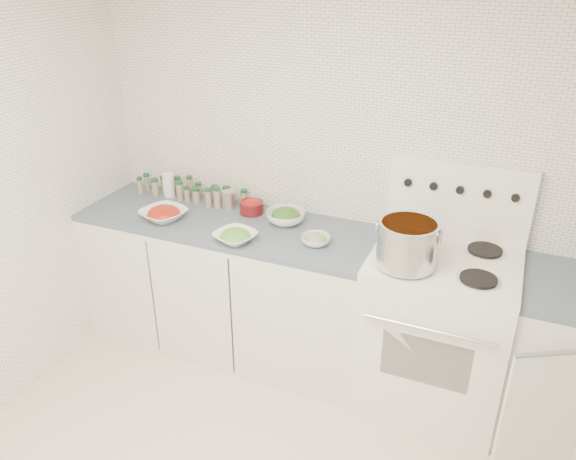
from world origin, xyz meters
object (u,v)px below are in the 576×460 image
object	(u,v)px
bowl_tomato	(164,214)
stock_pot	(407,242)
bowl_snowpea	(235,236)
stove	(436,326)

from	to	relation	value
bowl_tomato	stock_pot	bearing A→B (deg)	-2.01
stock_pot	bowl_tomato	distance (m)	1.49
bowl_snowpea	stove	bearing A→B (deg)	10.68
bowl_snowpea	bowl_tomato	bearing A→B (deg)	170.51
stove	bowl_tomato	world-z (taller)	stove
stove	bowl_tomato	bearing A→B (deg)	-175.77
bowl_tomato	bowl_snowpea	size ratio (longest dim) A/B	1.15
stove	stock_pot	world-z (taller)	stove
stove	bowl_snowpea	xyz separation A→B (m)	(-1.13, -0.21, 0.44)
bowl_tomato	bowl_snowpea	distance (m)	0.54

